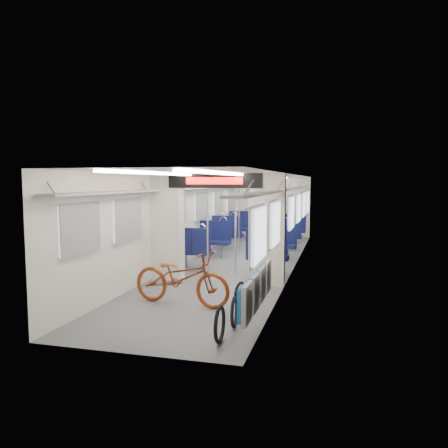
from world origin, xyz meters
name	(u,v)px	position (x,y,z in m)	size (l,w,h in m)	color
carriage	(235,207)	(0.00, -0.27, 1.50)	(12.00, 12.02, 2.31)	#515456
bicycle	(181,277)	(-0.12, -3.78, 0.48)	(0.64, 1.83, 0.96)	maroon
flip_bench	(257,288)	(1.35, -4.60, 0.58)	(0.12, 2.10, 0.51)	gray
bike_hoop_a	(220,326)	(1.00, -5.36, 0.23)	(0.51, 0.51, 0.05)	black
bike_hoop_b	(234,313)	(1.04, -4.71, 0.21)	(0.47, 0.47, 0.05)	black
bike_hoop_c	(240,296)	(0.90, -3.64, 0.19)	(0.44, 0.44, 0.05)	black
seat_bay_near_left	(205,241)	(-0.93, 0.22, 0.56)	(0.93, 2.16, 1.13)	#0E123E
seat_bay_near_right	(274,244)	(0.93, 0.01, 0.57)	(0.96, 2.29, 1.17)	#0E123E
seat_bay_far_left	(235,227)	(-0.93, 3.72, 0.58)	(0.96, 2.32, 1.18)	#0E123E
seat_bay_far_right	(290,229)	(0.93, 3.80, 0.54)	(0.91, 2.08, 1.10)	#0E123E
stanchion_near_left	(208,226)	(-0.30, -1.59, 1.15)	(0.04, 0.04, 2.30)	silver
stanchion_near_right	(236,226)	(0.29, -1.41, 1.15)	(0.04, 0.04, 2.30)	silver
stanchion_far_left	(239,215)	(-0.33, 1.69, 1.15)	(0.04, 0.04, 2.30)	silver
stanchion_far_right	(261,216)	(0.34, 1.61, 1.15)	(0.05, 0.05, 2.30)	silver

